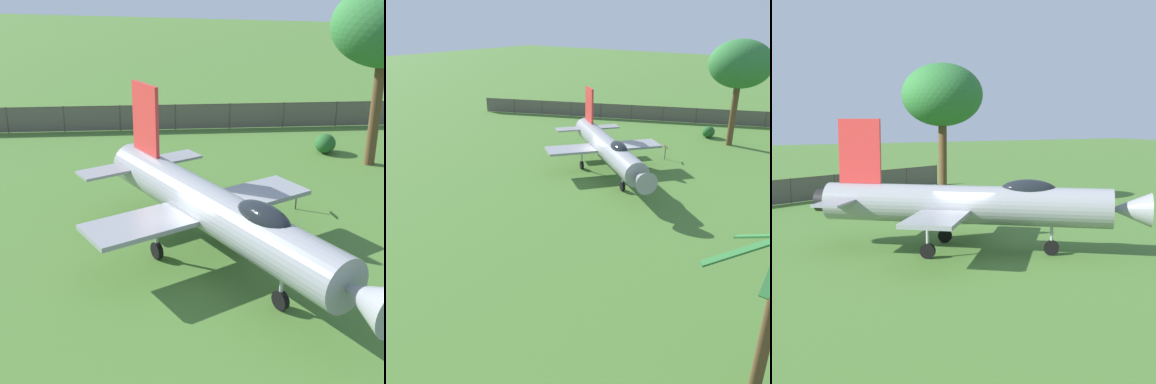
{
  "view_description": "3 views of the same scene",
  "coord_description": "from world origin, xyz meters",
  "views": [
    {
      "loc": [
        16.14,
        4.48,
        9.22
      ],
      "look_at": [
        0.25,
        -0.62,
        2.55
      ],
      "focal_mm": 51.76,
      "sensor_mm": 36.0,
      "label": 1
    },
    {
      "loc": [
        23.82,
        15.15,
        10.5
      ],
      "look_at": [
        6.93,
        2.64,
        1.5
      ],
      "focal_mm": 38.7,
      "sensor_mm": 36.0,
      "label": 2
    },
    {
      "loc": [
        20.14,
        -10.62,
        5.37
      ],
      "look_at": [
        -1.25,
        0.63,
        2.26
      ],
      "focal_mm": 53.4,
      "sensor_mm": 36.0,
      "label": 3
    }
  ],
  "objects": [
    {
      "name": "display_jet",
      "position": [
        0.22,
        0.28,
        1.97
      ],
      "size": [
        10.49,
        11.89,
        5.37
      ],
      "rotation": [
        0.0,
        0.0,
        0.89
      ],
      "color": "gray",
      "rests_on": "ground_plane"
    },
    {
      "name": "shrub_near_fence",
      "position": [
        -13.6,
        2.56,
        0.52
      ],
      "size": [
        1.36,
        1.12,
        1.04
      ],
      "color": "#235B26",
      "rests_on": "ground_plane"
    },
    {
      "name": "info_plaque",
      "position": [
        -5.32,
        2.13,
        0.85
      ],
      "size": [
        0.72,
        0.66,
        1.14
      ],
      "color": "#333333",
      "rests_on": "ground_plane"
    },
    {
      "name": "ground_plane",
      "position": [
        0.0,
        0.0,
        0.0
      ],
      "size": [
        200.0,
        200.0,
        0.0
      ],
      "primitive_type": "plane",
      "color": "#47722D"
    },
    {
      "name": "shade_tree",
      "position": [
        -12.32,
        4.92,
        6.78
      ],
      "size": [
        4.75,
        5.15,
        8.8
      ],
      "color": "brown",
      "rests_on": "ground_plane"
    }
  ]
}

